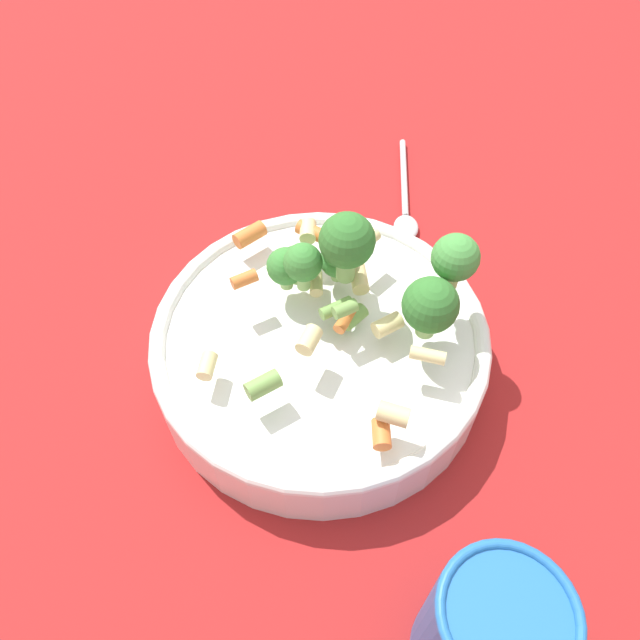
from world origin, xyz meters
TOP-DOWN VIEW (x-y plane):
  - ground_plane at (0.00, 0.00)m, footprint 3.00×3.00m
  - bowl at (0.00, 0.00)m, footprint 0.28×0.28m
  - pasta_salad at (0.01, -0.04)m, footprint 0.24×0.23m
  - cup at (-0.25, -0.00)m, footprint 0.08×0.08m
  - spoon at (0.15, -0.16)m, footprint 0.15×0.09m

SIDE VIEW (x-z plane):
  - ground_plane at x=0.00m, z-range 0.00..0.00m
  - spoon at x=0.15m, z-range 0.00..0.01m
  - bowl at x=0.00m, z-range 0.00..0.06m
  - cup at x=-0.25m, z-range 0.00..0.12m
  - pasta_salad at x=0.01m, z-range 0.05..0.14m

